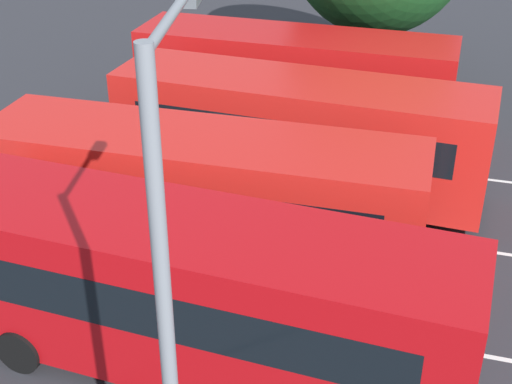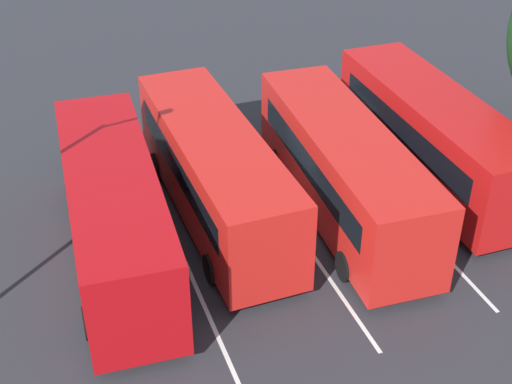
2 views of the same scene
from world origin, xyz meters
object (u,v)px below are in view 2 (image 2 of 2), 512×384
Objects in this scene: bus_center_left at (343,169)px; bus_far_right at (114,210)px; pedestrian at (65,142)px; bus_center_right at (215,170)px; bus_far_left at (432,134)px.

bus_center_left is 1.00× the size of bus_far_right.
bus_center_left is 10.25m from pedestrian.
bus_center_right is at bearing 74.66° from bus_center_left.
bus_far_left reaches higher than pedestrian.
bus_center_right is at bearing 15.00° from pedestrian.
bus_center_left is (-0.78, 3.97, 0.00)m from bus_far_left.
bus_far_right is (-0.13, 11.23, 0.00)m from bus_far_left.
bus_center_left is at bearing -87.80° from bus_far_right.
bus_far_left and bus_far_right have the same top height.
bus_far_left and bus_center_left have the same top height.
bus_far_left is at bearing -82.00° from bus_far_right.
bus_center_right is 6.22× the size of pedestrian.
bus_far_right is at bearing -17.81° from pedestrian.
pedestrian is at bearing 38.79° from bus_center_right.
bus_far_right is 6.23m from pedestrian.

